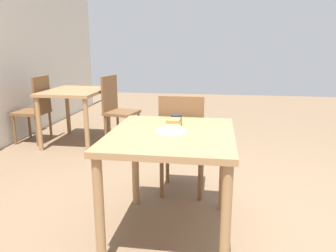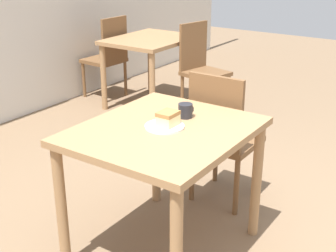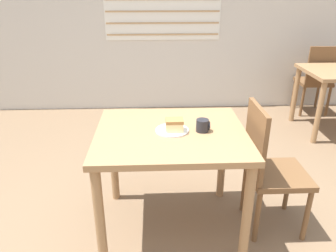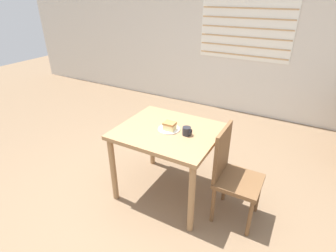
{
  "view_description": "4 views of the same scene",
  "coord_description": "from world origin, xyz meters",
  "px_view_note": "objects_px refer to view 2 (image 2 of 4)",
  "views": [
    {
      "loc": [
        -2.13,
        0.18,
        1.35
      ],
      "look_at": [
        0.0,
        0.5,
        0.81
      ],
      "focal_mm": 35.0,
      "sensor_mm": 36.0,
      "label": 1
    },
    {
      "loc": [
        -1.92,
        -0.85,
        1.71
      ],
      "look_at": [
        0.01,
        0.46,
        0.78
      ],
      "focal_mm": 50.0,
      "sensor_mm": 36.0,
      "label": 2
    },
    {
      "loc": [
        -0.12,
        -1.45,
        1.66
      ],
      "look_at": [
        -0.03,
        0.48,
        0.81
      ],
      "focal_mm": 35.0,
      "sensor_mm": 36.0,
      "label": 3
    },
    {
      "loc": [
        1.09,
        -1.51,
        1.99
      ],
      "look_at": [
        0.0,
        0.44,
        0.83
      ],
      "focal_mm": 28.0,
      "sensor_mm": 36.0,
      "label": 4
    }
  ],
  "objects_px": {
    "plate": "(165,126)",
    "dining_table_near": "(164,147)",
    "dining_table_far": "(151,49)",
    "chair_far_corner": "(201,66)",
    "chair_near_window": "(222,135)",
    "cake_slice": "(168,118)",
    "coffee_mug": "(186,110)",
    "chair_far_opposite": "(108,55)"
  },
  "relations": [
    {
      "from": "plate",
      "to": "dining_table_near",
      "type": "bearing_deg",
      "value": -170.61
    },
    {
      "from": "dining_table_far",
      "to": "chair_far_corner",
      "type": "bearing_deg",
      "value": -78.59
    },
    {
      "from": "dining_table_far",
      "to": "plate",
      "type": "distance_m",
      "value": 2.66
    },
    {
      "from": "chair_far_corner",
      "to": "chair_near_window",
      "type": "bearing_deg",
      "value": -132.45
    },
    {
      "from": "plate",
      "to": "cake_slice",
      "type": "relative_size",
      "value": 1.91
    },
    {
      "from": "chair_far_corner",
      "to": "coffee_mug",
      "type": "height_order",
      "value": "chair_far_corner"
    },
    {
      "from": "plate",
      "to": "chair_far_opposite",
      "type": "bearing_deg",
      "value": 47.15
    },
    {
      "from": "chair_far_opposite",
      "to": "cake_slice",
      "type": "distance_m",
      "value": 3.01
    },
    {
      "from": "chair_far_corner",
      "to": "dining_table_near",
      "type": "bearing_deg",
      "value": -141.59
    },
    {
      "from": "dining_table_far",
      "to": "cake_slice",
      "type": "height_order",
      "value": "cake_slice"
    },
    {
      "from": "chair_near_window",
      "to": "plate",
      "type": "relative_size",
      "value": 4.35
    },
    {
      "from": "dining_table_near",
      "to": "plate",
      "type": "xyz_separation_m",
      "value": [
        0.01,
        0.0,
        0.12
      ]
    },
    {
      "from": "plate",
      "to": "cake_slice",
      "type": "height_order",
      "value": "cake_slice"
    },
    {
      "from": "dining_table_near",
      "to": "chair_near_window",
      "type": "xyz_separation_m",
      "value": [
        0.68,
        -0.01,
        -0.16
      ]
    },
    {
      "from": "chair_far_opposite",
      "to": "dining_table_near",
      "type": "bearing_deg",
      "value": 49.88
    },
    {
      "from": "cake_slice",
      "to": "dining_table_near",
      "type": "bearing_deg",
      "value": 151.73
    },
    {
      "from": "chair_near_window",
      "to": "chair_far_opposite",
      "type": "xyz_separation_m",
      "value": [
        1.36,
        2.2,
        0.0
      ]
    },
    {
      "from": "dining_table_far",
      "to": "chair_far_corner",
      "type": "relative_size",
      "value": 1.01
    },
    {
      "from": "dining_table_near",
      "to": "coffee_mug",
      "type": "relative_size",
      "value": 10.92
    },
    {
      "from": "cake_slice",
      "to": "coffee_mug",
      "type": "relative_size",
      "value": 1.26
    },
    {
      "from": "chair_far_opposite",
      "to": "coffee_mug",
      "type": "xyz_separation_m",
      "value": [
        -1.83,
        -2.2,
        0.32
      ]
    },
    {
      "from": "chair_far_opposite",
      "to": "plate",
      "type": "height_order",
      "value": "chair_far_opposite"
    },
    {
      "from": "dining_table_near",
      "to": "chair_far_opposite",
      "type": "xyz_separation_m",
      "value": [
        2.04,
        2.19,
        -0.16
      ]
    },
    {
      "from": "chair_far_corner",
      "to": "plate",
      "type": "relative_size",
      "value": 4.35
    },
    {
      "from": "plate",
      "to": "cake_slice",
      "type": "distance_m",
      "value": 0.05
    },
    {
      "from": "dining_table_near",
      "to": "plate",
      "type": "height_order",
      "value": "plate"
    },
    {
      "from": "chair_near_window",
      "to": "chair_far_corner",
      "type": "bearing_deg",
      "value": -55.06
    },
    {
      "from": "coffee_mug",
      "to": "plate",
      "type": "bearing_deg",
      "value": 177.45
    },
    {
      "from": "dining_table_near",
      "to": "chair_far_corner",
      "type": "xyz_separation_m",
      "value": [
        2.22,
        1.07,
        -0.16
      ]
    },
    {
      "from": "dining_table_near",
      "to": "dining_table_far",
      "type": "relative_size",
      "value": 1.04
    },
    {
      "from": "dining_table_near",
      "to": "chair_near_window",
      "type": "relative_size",
      "value": 1.04
    },
    {
      "from": "chair_far_corner",
      "to": "chair_far_opposite",
      "type": "height_order",
      "value": "same"
    },
    {
      "from": "cake_slice",
      "to": "coffee_mug",
      "type": "height_order",
      "value": "cake_slice"
    },
    {
      "from": "coffee_mug",
      "to": "chair_near_window",
      "type": "bearing_deg",
      "value": 0.32
    },
    {
      "from": "dining_table_far",
      "to": "coffee_mug",
      "type": "bearing_deg",
      "value": -139.15
    },
    {
      "from": "chair_far_corner",
      "to": "cake_slice",
      "type": "relative_size",
      "value": 8.32
    },
    {
      "from": "plate",
      "to": "coffee_mug",
      "type": "bearing_deg",
      "value": -2.55
    },
    {
      "from": "dining_table_near",
      "to": "cake_slice",
      "type": "distance_m",
      "value": 0.17
    },
    {
      "from": "dining_table_far",
      "to": "chair_near_window",
      "type": "xyz_separation_m",
      "value": [
        -1.43,
        -1.64,
        -0.13
      ]
    },
    {
      "from": "chair_far_opposite",
      "to": "dining_table_far",
      "type": "bearing_deg",
      "value": 99.28
    },
    {
      "from": "cake_slice",
      "to": "chair_far_opposite",
      "type": "bearing_deg",
      "value": 47.51
    },
    {
      "from": "chair_far_corner",
      "to": "coffee_mug",
      "type": "distance_m",
      "value": 2.3
    }
  ]
}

